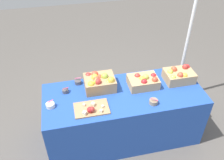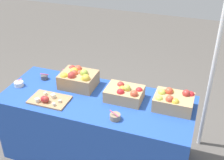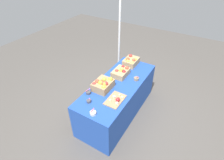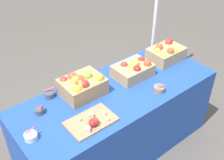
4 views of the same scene
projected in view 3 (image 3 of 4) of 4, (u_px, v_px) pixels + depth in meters
The scene contains 11 objects.
ground_plane at pixel (117, 111), 3.73m from camera, with size 10.00×10.00×0.00m, color #56514C.
table at pixel (118, 98), 3.51m from camera, with size 1.90×0.76×0.74m, color #234CAD.
apple_crate_left at pixel (131, 61), 3.77m from camera, with size 0.35×0.26×0.18m.
apple_crate_middle at pixel (121, 72), 3.46m from camera, with size 0.35×0.26×0.17m.
apple_crate_right at pixel (103, 84), 3.11m from camera, with size 0.36×0.29×0.20m.
cutting_board_front at pixel (116, 100), 2.91m from camera, with size 0.38×0.24×0.08m.
sample_bowl_near at pixel (136, 79), 3.36m from camera, with size 0.10×0.10×0.10m.
sample_bowl_mid at pixel (93, 113), 2.67m from camera, with size 0.10×0.10×0.10m.
sample_bowl_far at pixel (89, 101), 2.88m from camera, with size 0.08×0.09×0.09m.
sample_bowl_extra at pixel (88, 93), 3.04m from camera, with size 0.09×0.09×0.10m.
tent_pole at pixel (119, 42), 4.05m from camera, with size 0.04×0.04×2.07m, color white.
Camera 3 is at (-2.28, -1.24, 2.76)m, focal length 28.45 mm.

